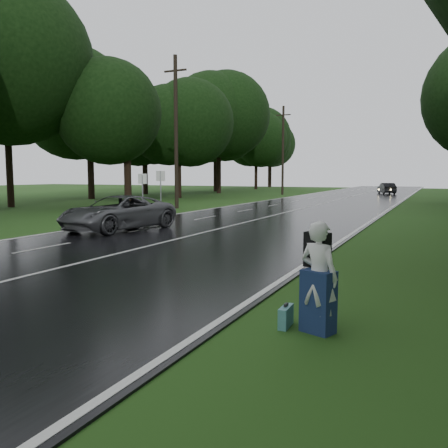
{
  "coord_description": "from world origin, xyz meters",
  "views": [
    {
      "loc": [
        9.13,
        -9.65,
        2.52
      ],
      "look_at": [
        3.52,
        2.44,
        1.1
      ],
      "focal_mm": 37.68,
      "sensor_mm": 36.0,
      "label": 1
    }
  ],
  "objects": [
    {
      "name": "ground",
      "position": [
        0.0,
        0.0,
        0.0
      ],
      "size": [
        160.0,
        160.0,
        0.0
      ],
      "primitive_type": "plane",
      "color": "#214614",
      "rests_on": "ground"
    },
    {
      "name": "road",
      "position": [
        0.0,
        20.0,
        0.02
      ],
      "size": [
        12.0,
        140.0,
        0.04
      ],
      "primitive_type": "cube",
      "color": "black",
      "rests_on": "ground"
    },
    {
      "name": "lane_center",
      "position": [
        0.0,
        20.0,
        0.04
      ],
      "size": [
        0.12,
        140.0,
        0.01
      ],
      "primitive_type": "cube",
      "color": "silver",
      "rests_on": "road"
    },
    {
      "name": "grey_car",
      "position": [
        -3.9,
        7.24,
        0.8
      ],
      "size": [
        3.43,
        5.85,
        1.53
      ],
      "primitive_type": "imported",
      "rotation": [
        0.0,
        0.0,
        6.11
      ],
      "color": "#47484B",
      "rests_on": "road"
    },
    {
      "name": "far_car",
      "position": [
        2.89,
        51.84,
        0.73
      ],
      "size": [
        2.73,
        4.41,
        1.37
      ],
      "primitive_type": "imported",
      "rotation": [
        0.0,
        0.0,
        3.47
      ],
      "color": "black",
      "rests_on": "road"
    },
    {
      "name": "hitchhiker",
      "position": [
        7.42,
        -2.38,
        0.83
      ],
      "size": [
        0.76,
        0.73,
        1.8
      ],
      "color": "silver",
      "rests_on": "ground"
    },
    {
      "name": "suitcase",
      "position": [
        6.88,
        -2.36,
        0.17
      ],
      "size": [
        0.16,
        0.49,
        0.35
      ],
      "primitive_type": "cube",
      "rotation": [
        0.0,
        0.0,
        0.04
      ],
      "color": "teal",
      "rests_on": "ground"
    },
    {
      "name": "utility_pole_mid",
      "position": [
        -8.5,
        20.12,
        0.0
      ],
      "size": [
        1.8,
        0.28,
        10.94
      ],
      "primitive_type": null,
      "color": "black",
      "rests_on": "ground"
    },
    {
      "name": "utility_pole_far",
      "position": [
        -8.5,
        45.29,
        0.0
      ],
      "size": [
        1.8,
        0.28,
        10.6
      ],
      "primitive_type": null,
      "color": "black",
      "rests_on": "ground"
    },
    {
      "name": "road_sign_a",
      "position": [
        -7.2,
        13.93,
        0.0
      ],
      "size": [
        0.61,
        0.1,
        2.53
      ],
      "primitive_type": null,
      "color": "white",
      "rests_on": "ground"
    },
    {
      "name": "road_sign_b",
      "position": [
        -7.2,
        15.94,
        0.0
      ],
      "size": [
        0.65,
        0.1,
        2.71
      ],
      "primitive_type": null,
      "color": "white",
      "rests_on": "ground"
    },
    {
      "name": "tree_left_d",
      "position": [
        -13.0,
        20.34,
        0.0
      ],
      "size": [
        8.06,
        8.06,
        12.59
      ],
      "primitive_type": null,
      "color": "black",
      "rests_on": "ground"
    },
    {
      "name": "tree_left_e",
      "position": [
        -15.97,
        33.19,
        0.0
      ],
      "size": [
        8.46,
        8.46,
        13.22
      ],
      "primitive_type": null,
      "color": "black",
      "rests_on": "ground"
    },
    {
      "name": "tree_left_f",
      "position": [
        -17.32,
        45.79,
        0.0
      ],
      "size": [
        11.37,
        11.37,
        17.77
      ],
      "primitive_type": null,
      "color": "black",
      "rests_on": "ground"
    }
  ]
}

